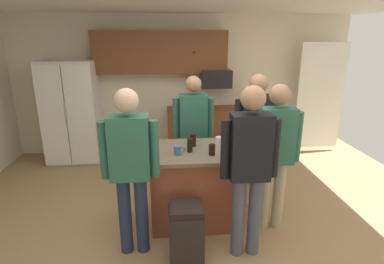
{
  "coord_description": "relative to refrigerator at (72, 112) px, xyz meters",
  "views": [
    {
      "loc": [
        -0.33,
        -3.14,
        2.17
      ],
      "look_at": [
        -0.01,
        0.49,
        1.05
      ],
      "focal_mm": 28.68,
      "sensor_mm": 36.0,
      "label": 1
    }
  ],
  "objects": [
    {
      "name": "kitchen_island",
      "position": [
        1.99,
        -2.19,
        -0.43
      ],
      "size": [
        1.15,
        0.84,
        0.93
      ],
      "color": "#9E4C33",
      "rests_on": "ground"
    },
    {
      "name": "trash_bin",
      "position": [
        1.84,
        -2.89,
        -0.6
      ],
      "size": [
        0.34,
        0.34,
        0.61
      ],
      "color": "black",
      "rests_on": "ground"
    },
    {
      "name": "person_elder_center",
      "position": [
        1.31,
        -2.71,
        0.11
      ],
      "size": [
        0.57,
        0.23,
        1.74
      ],
      "rotation": [
        0.0,
        0.0,
        0.66
      ],
      "color": "#232D4C",
      "rests_on": "ground"
    },
    {
      "name": "microwave_over_range",
      "position": [
        2.6,
        0.12,
        0.55
      ],
      "size": [
        0.56,
        0.4,
        0.32
      ],
      "primitive_type": "cube",
      "color": "black"
    },
    {
      "name": "french_door_window_panel",
      "position": [
        4.6,
        0.02,
        0.2
      ],
      "size": [
        0.9,
        0.06,
        2.0
      ],
      "primitive_type": "cube",
      "color": "white",
      "rests_on": "ground"
    },
    {
      "name": "back_wall",
      "position": [
        2.0,
        0.42,
        0.4
      ],
      "size": [
        6.4,
        0.1,
        2.6
      ],
      "primitive_type": "cube",
      "color": "beige",
      "rests_on": "ground"
    },
    {
      "name": "person_guest_right",
      "position": [
        2.05,
        -1.42,
        0.07
      ],
      "size": [
        0.57,
        0.22,
        1.69
      ],
      "rotation": [
        0.0,
        0.0,
        -1.65
      ],
      "color": "#232D4C",
      "rests_on": "ground"
    },
    {
      "name": "mug_ceramic_white",
      "position": [
        1.79,
        -2.32,
        0.07
      ],
      "size": [
        0.12,
        0.08,
        0.1
      ],
      "color": "#4C6B99",
      "rests_on": "kitchen_island"
    },
    {
      "name": "person_guest_left",
      "position": [
        2.87,
        -2.42,
        0.09
      ],
      "size": [
        0.57,
        0.23,
        1.71
      ],
      "rotation": [
        0.0,
        0.0,
        2.89
      ],
      "color": "tan",
      "rests_on": "ground"
    },
    {
      "name": "floor",
      "position": [
        2.0,
        -2.38,
        -0.9
      ],
      "size": [
        7.04,
        7.04,
        0.0
      ],
      "primitive_type": "plane",
      "color": "tan",
      "rests_on": "ground"
    },
    {
      "name": "glass_pilsner",
      "position": [
        2.17,
        -2.37,
        0.08
      ],
      "size": [
        0.07,
        0.07,
        0.12
      ],
      "color": "black",
      "rests_on": "kitchen_island"
    },
    {
      "name": "person_guest_by_door",
      "position": [
        2.81,
        -1.84,
        0.12
      ],
      "size": [
        0.57,
        0.23,
        1.75
      ],
      "rotation": [
        0.0,
        0.0,
        -2.74
      ],
      "color": "tan",
      "rests_on": "ground"
    },
    {
      "name": "mug_blue_stoneware",
      "position": [
        2.31,
        -2.03,
        0.07
      ],
      "size": [
        0.13,
        0.09,
        0.09
      ],
      "color": "white",
      "rests_on": "kitchen_island"
    },
    {
      "name": "refrigerator",
      "position": [
        0.0,
        0.0,
        0.0
      ],
      "size": [
        0.92,
        0.76,
        1.81
      ],
      "color": "white",
      "rests_on": "ground"
    },
    {
      "name": "cabinet_run_upper",
      "position": [
        1.6,
        0.22,
        1.02
      ],
      "size": [
        2.4,
        0.38,
        0.75
      ],
      "color": "brown"
    },
    {
      "name": "person_host_foreground",
      "position": [
        2.46,
        -2.85,
        0.13
      ],
      "size": [
        0.57,
        0.23,
        1.77
      ],
      "rotation": [
        0.0,
        0.0,
        2.19
      ],
      "color": "#4C5166",
      "rests_on": "ground"
    },
    {
      "name": "glass_short_whisky",
      "position": [
        1.98,
        -2.07,
        0.1
      ],
      "size": [
        0.07,
        0.07,
        0.15
      ],
      "color": "black",
      "rests_on": "kitchen_island"
    },
    {
      "name": "glass_stout_tall",
      "position": [
        1.93,
        -2.26,
        0.1
      ],
      "size": [
        0.06,
        0.06,
        0.16
      ],
      "color": "black",
      "rests_on": "kitchen_island"
    },
    {
      "name": "cabinet_run_lower",
      "position": [
        2.6,
        0.1,
        -0.45
      ],
      "size": [
        1.8,
        0.63,
        0.9
      ],
      "color": "brown",
      "rests_on": "ground"
    }
  ]
}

